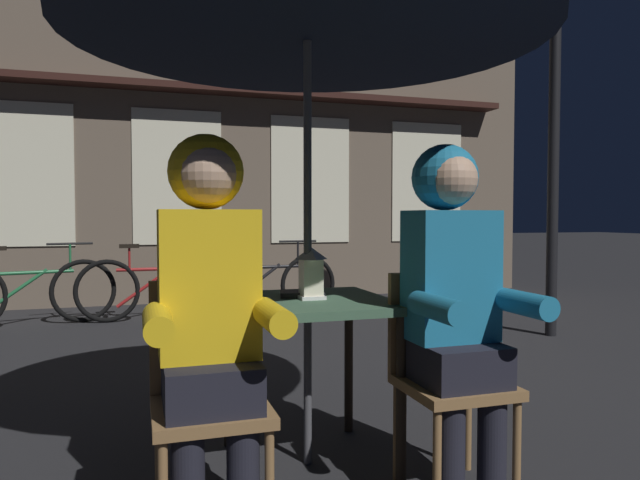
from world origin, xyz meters
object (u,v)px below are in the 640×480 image
(cafe_table, at_px, (308,322))
(bicycle_fourth, at_px, (265,285))
(chair_right, at_px, (445,367))
(bicycle_second, at_px, (28,292))
(street_lamp, at_px, (555,40))
(bicycle_third, at_px, (158,287))
(book, at_px, (303,294))
(person_left_hooded, at_px, (209,291))
(person_right_hooded, at_px, (454,282))
(chair_left, at_px, (208,388))
(lantern, at_px, (311,272))

(cafe_table, distance_m, bicycle_fourth, 3.87)
(chair_right, relative_size, bicycle_fourth, 0.52)
(bicycle_second, bearing_deg, street_lamp, -22.18)
(bicycle_third, height_order, book, bicycle_third)
(person_left_hooded, height_order, street_lamp, street_lamp)
(street_lamp, bearing_deg, bicycle_second, 157.82)
(person_left_hooded, height_order, person_right_hooded, same)
(person_right_hooded, distance_m, bicycle_fourth, 4.27)
(person_right_hooded, xyz_separation_m, bicycle_third, (-1.00, 4.35, -0.50))
(cafe_table, distance_m, bicycle_third, 3.97)
(chair_right, height_order, street_lamp, street_lamp)
(chair_right, bearing_deg, book, 136.15)
(person_left_hooded, relative_size, book, 7.00)
(chair_left, height_order, street_lamp, street_lamp)
(person_right_hooded, relative_size, book, 7.00)
(bicycle_second, xyz_separation_m, bicycle_fourth, (2.39, -0.08, 0.00))
(chair_right, xyz_separation_m, bicycle_third, (-1.00, 4.29, -0.14))
(bicycle_third, bearing_deg, chair_right, -76.87)
(lantern, bearing_deg, bicycle_second, 114.58)
(person_left_hooded, xyz_separation_m, bicycle_third, (-0.04, 4.35, -0.50))
(person_left_hooded, xyz_separation_m, bicycle_second, (-1.29, 4.32, -0.50))
(lantern, xyz_separation_m, street_lamp, (2.92, 1.98, 1.85))
(cafe_table, xyz_separation_m, person_left_hooded, (-0.48, -0.43, 0.21))
(chair_left, relative_size, street_lamp, 0.22)
(bicycle_fourth, bearing_deg, chair_right, -91.92)
(lantern, xyz_separation_m, person_right_hooded, (0.46, -0.43, -0.01))
(cafe_table, height_order, person_right_hooded, person_right_hooded)
(cafe_table, height_order, chair_right, chair_right)
(street_lamp, xyz_separation_m, bicycle_fourth, (-2.31, 1.83, -2.37))
(person_left_hooded, relative_size, bicycle_second, 0.85)
(chair_left, xyz_separation_m, person_right_hooded, (0.96, -0.06, 0.36))
(chair_left, distance_m, person_left_hooded, 0.36)
(person_left_hooded, bearing_deg, cafe_table, 41.57)
(bicycle_second, bearing_deg, book, -65.07)
(person_left_hooded, relative_size, bicycle_third, 0.83)
(book, bearing_deg, chair_left, -124.11)
(cafe_table, xyz_separation_m, bicycle_fourth, (0.62, 3.81, -0.29))
(street_lamp, relative_size, bicycle_fourth, 2.31)
(chair_right, bearing_deg, cafe_table, 142.45)
(bicycle_second, height_order, bicycle_third, same)
(chair_right, bearing_deg, lantern, 141.33)
(chair_left, relative_size, bicycle_third, 0.52)
(lantern, bearing_deg, street_lamp, 34.14)
(cafe_table, distance_m, chair_right, 0.62)
(chair_left, xyz_separation_m, person_left_hooded, (-0.00, -0.06, 0.36))
(lantern, relative_size, person_left_hooded, 0.17)
(cafe_table, height_order, bicycle_second, bicycle_second)
(person_left_hooded, bearing_deg, bicycle_third, 90.56)
(lantern, xyz_separation_m, bicycle_second, (-1.78, 3.89, -0.51))
(street_lamp, distance_m, bicycle_fourth, 3.78)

